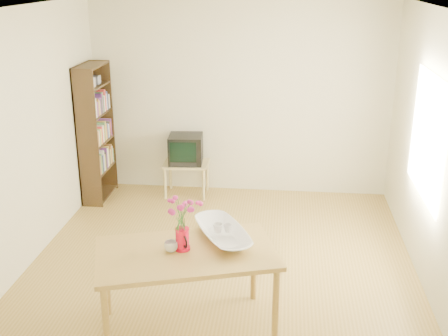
# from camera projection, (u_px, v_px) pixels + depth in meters

# --- Properties ---
(room) EXTENTS (4.50, 4.50, 4.50)m
(room) POSITION_uv_depth(u_px,v_px,m) (224.00, 149.00, 5.38)
(room) COLOR olive
(room) RESTS_ON ground
(table) EXTENTS (1.64, 1.24, 0.75)m
(table) POSITION_uv_depth(u_px,v_px,m) (186.00, 260.00, 4.62)
(table) COLOR olive
(table) RESTS_ON ground
(tv_stand) EXTENTS (0.60, 0.45, 0.46)m
(tv_stand) POSITION_uv_depth(u_px,v_px,m) (186.00, 168.00, 7.60)
(tv_stand) COLOR tan
(tv_stand) RESTS_ON ground
(bookshelf) EXTENTS (0.28, 0.70, 1.80)m
(bookshelf) POSITION_uv_depth(u_px,v_px,m) (96.00, 137.00, 7.36)
(bookshelf) COLOR black
(bookshelf) RESTS_ON ground
(pitcher) EXTENTS (0.13, 0.19, 0.19)m
(pitcher) POSITION_uv_depth(u_px,v_px,m) (182.00, 240.00, 4.59)
(pitcher) COLOR red
(pitcher) RESTS_ON table
(flowers) EXTENTS (0.22, 0.22, 0.31)m
(flowers) POSITION_uv_depth(u_px,v_px,m) (182.00, 212.00, 4.51)
(flowers) COLOR #BD2C85
(flowers) RESTS_ON pitcher
(mug) EXTENTS (0.16, 0.16, 0.09)m
(mug) POSITION_uv_depth(u_px,v_px,m) (171.00, 246.00, 4.57)
(mug) COLOR white
(mug) RESTS_ON table
(bowl) EXTENTS (0.70, 0.70, 0.49)m
(bowl) POSITION_uv_depth(u_px,v_px,m) (222.00, 211.00, 4.74)
(bowl) COLOR white
(bowl) RESTS_ON table
(teacup_a) EXTENTS (0.09, 0.09, 0.07)m
(teacup_a) POSITION_uv_depth(u_px,v_px,m) (218.00, 216.00, 4.76)
(teacup_a) COLOR white
(teacup_a) RESTS_ON bowl
(teacup_b) EXTENTS (0.09, 0.09, 0.06)m
(teacup_b) POSITION_uv_depth(u_px,v_px,m) (228.00, 216.00, 4.77)
(teacup_b) COLOR white
(teacup_b) RESTS_ON bowl
(television) EXTENTS (0.47, 0.45, 0.38)m
(television) POSITION_uv_depth(u_px,v_px,m) (186.00, 148.00, 7.52)
(television) COLOR black
(television) RESTS_ON tv_stand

